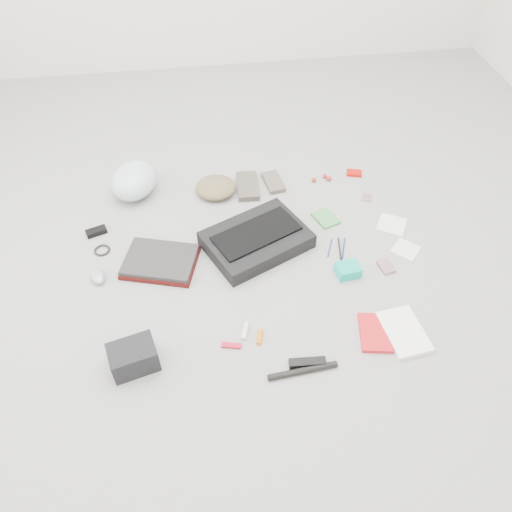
{
  "coord_description": "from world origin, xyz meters",
  "views": [
    {
      "loc": [
        -0.23,
        -1.55,
        1.72
      ],
      "look_at": [
        0.0,
        0.0,
        0.05
      ],
      "focal_mm": 35.0,
      "sensor_mm": 36.0,
      "label": 1
    }
  ],
  "objects": [
    {
      "name": "ground_plane",
      "position": [
        0.0,
        0.0,
        0.0
      ],
      "size": [
        4.0,
        4.0,
        0.0
      ],
      "primitive_type": "plane",
      "color": "gray"
    },
    {
      "name": "bike_pump",
      "position": [
        0.09,
        -0.59,
        0.01
      ],
      "size": [
        0.28,
        0.05,
        0.03
      ],
      "primitive_type": "cylinder",
      "rotation": [
        0.0,
        1.57,
        0.08
      ],
      "color": "black",
      "rests_on": "ground_plane"
    },
    {
      "name": "toiletry_tube_orange",
      "position": [
        -0.05,
        -0.41,
        0.01
      ],
      "size": [
        0.04,
        0.07,
        0.02
      ],
      "primitive_type": "cylinder",
      "rotation": [
        1.57,
        0.0,
        -0.25
      ],
      "color": "#D16707",
      "rests_on": "ground_plane"
    },
    {
      "name": "pen_navy",
      "position": [
        0.43,
        0.03,
        0.0
      ],
      "size": [
        0.05,
        0.13,
        0.01
      ],
      "primitive_type": "cylinder",
      "rotation": [
        1.57,
        0.0,
        -0.35
      ],
      "color": "navy",
      "rests_on": "ground_plane"
    },
    {
      "name": "napkin_top",
      "position": [
        0.71,
        0.16,
        0.0
      ],
      "size": [
        0.18,
        0.18,
        0.01
      ],
      "primitive_type": "cube",
      "rotation": [
        0.0,
        0.0,
        1.04
      ],
      "color": "silver",
      "rests_on": "ground_plane"
    },
    {
      "name": "notepad",
      "position": [
        0.39,
        0.25,
        0.01
      ],
      "size": [
        0.14,
        0.16,
        0.02
      ],
      "primitive_type": "cube",
      "rotation": [
        0.0,
        0.0,
        0.36
      ],
      "color": "#408B45",
      "rests_on": "ground_plane"
    },
    {
      "name": "altoids_tin",
      "position": [
        0.64,
        0.59,
        0.01
      ],
      "size": [
        0.09,
        0.07,
        0.02
      ],
      "primitive_type": "cube",
      "rotation": [
        0.0,
        0.0,
        -0.29
      ],
      "color": "red",
      "rests_on": "ground_plane"
    },
    {
      "name": "mitten_right",
      "position": [
        0.18,
        0.57,
        0.01
      ],
      "size": [
        0.11,
        0.19,
        0.03
      ],
      "primitive_type": "cube",
      "rotation": [
        0.0,
        0.0,
        0.15
      ],
      "color": "brown",
      "rests_on": "ground_plane"
    },
    {
      "name": "multitool",
      "position": [
        -0.16,
        -0.43,
        0.01
      ],
      "size": [
        0.08,
        0.04,
        0.01
      ],
      "primitive_type": "cube",
      "rotation": [
        0.0,
        0.0,
        -0.24
      ],
      "color": "#A21022",
      "rests_on": "ground_plane"
    },
    {
      "name": "bag_flap",
      "position": [
        0.02,
        0.11,
        0.08
      ],
      "size": [
        0.44,
        0.34,
        0.01
      ],
      "primitive_type": "cube",
      "rotation": [
        0.0,
        0.0,
        0.43
      ],
      "color": "black",
      "rests_on": "messenger_bag"
    },
    {
      "name": "card_deck",
      "position": [
        0.59,
        -0.12,
        0.01
      ],
      "size": [
        0.07,
        0.09,
        0.02
      ],
      "primitive_type": "cube",
      "rotation": [
        0.0,
        0.0,
        0.18
      ],
      "color": "#9E687E",
      "rests_on": "ground_plane"
    },
    {
      "name": "pen_blue",
      "position": [
        0.36,
        0.04,
        0.0
      ],
      "size": [
        0.05,
        0.11,
        0.01
      ],
      "primitive_type": "cylinder",
      "rotation": [
        1.57,
        0.0,
        -0.41
      ],
      "color": "navy",
      "rests_on": "ground_plane"
    },
    {
      "name": "lollipop_b",
      "position": [
        0.47,
        0.58,
        0.01
      ],
      "size": [
        0.03,
        0.03,
        0.03
      ],
      "primitive_type": "sphere",
      "rotation": [
        0.0,
        0.0,
        -0.22
      ],
      "color": "red",
      "rests_on": "ground_plane"
    },
    {
      "name": "book_white",
      "position": [
        0.54,
        -0.48,
        0.01
      ],
      "size": [
        0.18,
        0.25,
        0.02
      ],
      "primitive_type": "cube",
      "rotation": [
        0.0,
        0.0,
        0.11
      ],
      "color": "white",
      "rests_on": "ground_plane"
    },
    {
      "name": "stamp_sheet",
      "position": [
        0.65,
        0.38,
        0.0
      ],
      "size": [
        0.07,
        0.08,
        0.0
      ],
      "primitive_type": "cube",
      "rotation": [
        0.0,
        0.0,
        -0.39
      ],
      "color": "gray",
      "rests_on": "ground_plane"
    },
    {
      "name": "mouse",
      "position": [
        -0.72,
        0.01,
        0.02
      ],
      "size": [
        0.09,
        0.12,
        0.04
      ],
      "primitive_type": "ellipsoid",
      "rotation": [
        0.0,
        0.0,
        0.31
      ],
      "color": "#95969E",
      "rests_on": "ground_plane"
    },
    {
      "name": "cable_coil",
      "position": [
        -0.71,
        0.19,
        0.01
      ],
      "size": [
        0.08,
        0.08,
        0.01
      ],
      "primitive_type": "torus",
      "rotation": [
        0.0,
        0.0,
        -0.03
      ],
      "color": "black",
      "rests_on": "ground_plane"
    },
    {
      "name": "lollipop_c",
      "position": [
        0.49,
        0.55,
        0.01
      ],
      "size": [
        0.03,
        0.03,
        0.03
      ],
      "primitive_type": "sphere",
      "rotation": [
        0.0,
        0.0,
        0.33
      ],
      "color": "#9B2B17",
      "rests_on": "ground_plane"
    },
    {
      "name": "lollipop_a",
      "position": [
        0.4,
        0.55,
        0.01
      ],
      "size": [
        0.03,
        0.03,
        0.03
      ],
      "primitive_type": "sphere",
      "rotation": [
        0.0,
        0.0,
        0.14
      ],
      "color": "#9F271C",
      "rests_on": "ground_plane"
    },
    {
      "name": "pen_black",
      "position": [
        0.41,
        0.03,
        0.0
      ],
      "size": [
        0.03,
        0.15,
        0.01
      ],
      "primitive_type": "cylinder",
      "rotation": [
        1.57,
        0.0,
        -0.17
      ],
      "color": "black",
      "rests_on": "ground_plane"
    },
    {
      "name": "toiletry_tube_white",
      "position": [
        -0.1,
        -0.38,
        0.01
      ],
      "size": [
        0.05,
        0.08,
        0.02
      ],
      "primitive_type": "cylinder",
      "rotation": [
        1.57,
        0.0,
        -0.31
      ],
      "color": "silver",
      "rests_on": "ground_plane"
    },
    {
      "name": "laptop",
      "position": [
        -0.44,
        0.06,
        0.03
      ],
      "size": [
        0.37,
        0.31,
        0.02
      ],
      "primitive_type": "cube",
      "rotation": [
        0.0,
        0.0,
        -0.3
      ],
      "color": "black",
      "rests_on": "laptop_sleeve"
    },
    {
      "name": "power_brick",
      "position": [
        -0.75,
        0.31,
        0.01
      ],
      "size": [
        0.11,
        0.07,
        0.03
      ],
      "primitive_type": "cube",
      "rotation": [
        0.0,
        0.0,
        0.33
      ],
      "color": "black",
      "rests_on": "ground_plane"
    },
    {
      "name": "napkin_bottom",
      "position": [
        0.72,
        -0.02,
        0.0
      ],
      "size": [
        0.16,
        0.16,
        0.01
      ],
      "primitive_type": "cube",
      "rotation": [
        0.0,
        0.0,
        0.8
      ],
      "color": "silver",
      "rests_on": "ground_plane"
    },
    {
      "name": "beanie",
      "position": [
        -0.14,
        0.54,
        0.04
      ],
      "size": [
        0.26,
        0.25,
        0.07
      ],
      "primitive_type": "ellipsoid",
      "rotation": [
        0.0,
        0.0,
        -0.24
      ],
      "color": "brown",
      "rests_on": "ground_plane"
    },
    {
      "name": "camera_bag",
      "position": [
        -0.54,
        -0.47,
        0.06
      ],
      "size": [
        0.2,
        0.16,
        0.12
      ],
      "primitive_type": "cube",
      "rotation": [
        0.0,
        0.0,
        0.24
      ],
      "color": "black",
      "rests_on": "ground_plane"
    },
    {
      "name": "u_lock",
      "position": [
        0.12,
        -0.56,
        0.01
      ],
      "size": [
        0.15,
        0.05,
        0.03
      ],
      "primitive_type": "cube",
      "rotation": [
        0.0,
        0.0,
        -0.07
      ],
      "color": "black",
      "rests_on": "ground_plane"
    },
    {
      "name": "accordion_wallet",
      "position": [
        0.4,
        -0.13,
        0.03
      ],
      "size": [
        0.11,
        0.09,
        0.05
      ],
      "primitive_type": "cube",
      "rotation": [
        0.0,
        0.0,
        0.11
      ],
      "color": "#0ABCA9",
      "rests_on": "ground_plane"
    },
    {
      "name": "book_red",
      "position": [
        0.43,
        -0.46,
        0.01
      ],
      "size": [
        0.16,
        0.21,
        0.02
      ],
      "primitive_type": "cube",
      "rotation": [
        0.0,
        0.0,
        -0.18
      ],
      "color": "red",
      "rests_on": "ground_plane"
    },
    {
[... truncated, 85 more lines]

